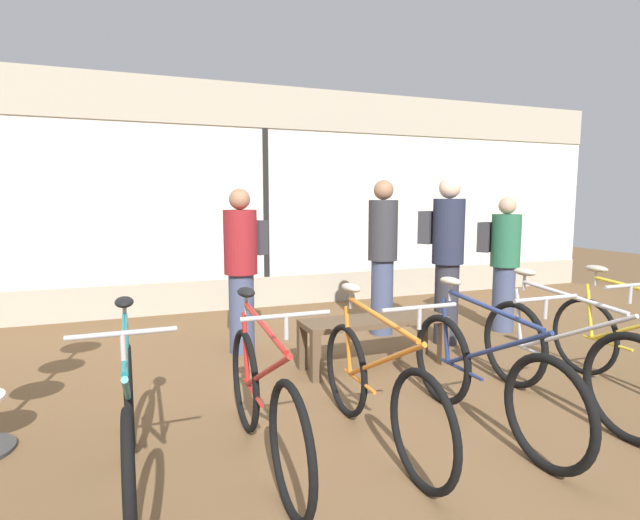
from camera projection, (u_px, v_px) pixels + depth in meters
name	position (u px, v px, depth m)	size (l,w,h in m)	color
ground_plane	(421.00, 424.00, 3.54)	(24.00, 24.00, 0.00)	brown
shop_back_wall	(265.00, 196.00, 7.24)	(12.00, 0.08, 3.20)	#B2A893
bicycle_far_left	(129.00, 424.00, 2.71)	(0.46, 1.74, 1.02)	black
bicycle_left	(263.00, 401.00, 2.97)	(0.46, 1.74, 1.03)	black
bicycle_center_left	(377.00, 388.00, 3.21)	(0.46, 1.71, 1.02)	black
bicycle_center_right	(486.00, 377.00, 3.41)	(0.46, 1.76, 1.03)	black
bicycle_right	(564.00, 359.00, 3.74)	(0.46, 1.80, 1.05)	black
bicycle_far_right	(637.00, 347.00, 4.06)	(0.46, 1.75, 1.04)	black
display_bench	(374.00, 327.00, 4.73)	(1.40, 0.44, 0.47)	brown
customer_near_rack	(503.00, 260.00, 5.99)	(0.50, 0.56, 1.62)	#424C6B
customer_by_window	(242.00, 265.00, 5.13)	(0.56, 0.52, 1.70)	#424C6B
customer_mid_floor	(446.00, 254.00, 5.44)	(0.49, 0.56, 1.83)	#2D2D38
customer_near_bench	(383.00, 254.00, 5.82)	(0.47, 0.47, 1.81)	#424C6B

